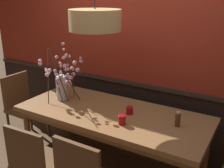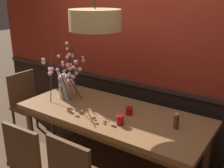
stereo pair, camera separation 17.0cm
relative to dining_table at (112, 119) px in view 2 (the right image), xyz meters
The scene contains 10 objects.
back_wall 0.99m from the dining_table, 90.00° to the left, with size 4.98×0.14×2.88m.
dining_table is the anchor object (origin of this frame).
chair_head_west_end 1.47m from the dining_table, behind, with size 0.42×0.46×0.93m.
chair_far_side_left 0.95m from the dining_table, 111.06° to the left, with size 0.46×0.40×0.89m.
chair_near_side_left 0.91m from the dining_table, 110.65° to the right, with size 0.47×0.45×0.89m.
vase_with_blossoms 0.76m from the dining_table, behind, with size 0.55×0.44×0.66m.
candle_holder_nearer_center 0.23m from the dining_table, 14.67° to the left, with size 0.08×0.08×0.08m.
candle_holder_nearer_edge 0.33m from the dining_table, 40.33° to the right, with size 0.08×0.08×0.10m.
condiment_bottle 0.73m from the dining_table, ahead, with size 0.05×0.05×0.15m.
pendant_lamp 1.08m from the dining_table, 146.64° to the right, with size 0.52×0.52×1.25m.
Camera 2 is at (1.51, -2.20, 1.99)m, focal length 42.97 mm.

